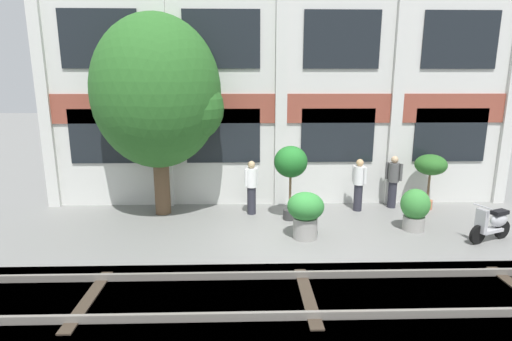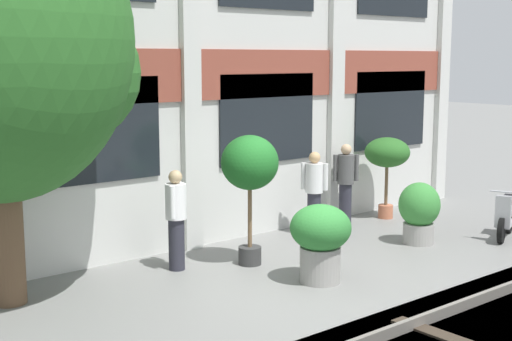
% 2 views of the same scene
% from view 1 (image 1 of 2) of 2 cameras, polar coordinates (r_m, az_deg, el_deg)
% --- Properties ---
extents(ground_plane, '(80.00, 80.00, 0.00)m').
position_cam_1_polar(ground_plane, '(10.57, 4.69, -9.29)').
color(ground_plane, slate).
extents(apartment_facade, '(14.83, 0.64, 8.81)m').
position_cam_1_polar(apartment_facade, '(12.78, 3.57, 14.63)').
color(apartment_facade, silver).
rests_on(apartment_facade, ground).
extents(rail_tracks, '(22.47, 2.80, 0.43)m').
position_cam_1_polar(rail_tracks, '(7.97, 7.12, -18.30)').
color(rail_tracks, '#423F3A').
rests_on(rail_tracks, ground).
extents(broadleaf_tree, '(3.83, 3.65, 5.80)m').
position_cam_1_polar(broadleaf_tree, '(11.93, -13.93, 10.28)').
color(broadleaf_tree, brown).
rests_on(broadleaf_tree, ground).
extents(potted_plant_ribbed_drum, '(0.76, 0.76, 1.14)m').
position_cam_1_polar(potted_plant_ribbed_drum, '(11.54, 21.76, -4.99)').
color(potted_plant_ribbed_drum, gray).
rests_on(potted_plant_ribbed_drum, ground).
extents(potted_plant_tall_urn, '(0.95, 0.95, 2.16)m').
position_cam_1_polar(potted_plant_tall_urn, '(11.32, 4.98, 0.83)').
color(potted_plant_tall_urn, '#333333').
rests_on(potted_plant_tall_urn, ground).
extents(potted_plant_stone_basin, '(0.94, 0.94, 1.21)m').
position_cam_1_polar(potted_plant_stone_basin, '(10.24, 7.08, -5.87)').
color(potted_plant_stone_basin, gray).
rests_on(potted_plant_stone_basin, ground).
extents(potted_plant_low_pan, '(0.96, 0.96, 1.74)m').
position_cam_1_polar(potted_plant_low_pan, '(13.40, 23.68, 0.49)').
color(potted_plant_low_pan, '#B76647').
rests_on(potted_plant_low_pan, ground).
extents(scooter_near_curb, '(1.31, 0.71, 0.98)m').
position_cam_1_polar(scooter_near_curb, '(11.72, 30.73, -6.60)').
color(scooter_near_curb, black).
rests_on(scooter_near_curb, ground).
extents(resident_by_doorway, '(0.44, 0.36, 1.66)m').
position_cam_1_polar(resident_by_doorway, '(13.26, 19.01, -1.31)').
color(resident_by_doorway, '#282833').
rests_on(resident_by_doorway, ground).
extents(resident_watching_tracks, '(0.41, 0.39, 1.63)m').
position_cam_1_polar(resident_watching_tracks, '(11.93, -0.65, -2.20)').
color(resident_watching_tracks, '#282833').
rests_on(resident_watching_tracks, ground).
extents(resident_near_plants, '(0.34, 0.45, 1.63)m').
position_cam_1_polar(resident_near_plants, '(12.63, 14.47, -1.77)').
color(resident_near_plants, '#282833').
rests_on(resident_near_plants, ground).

